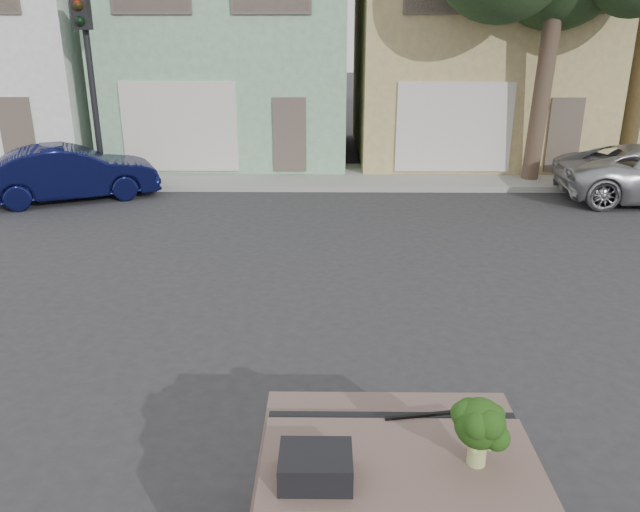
{
  "coord_description": "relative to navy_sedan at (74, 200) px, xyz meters",
  "views": [
    {
      "loc": [
        -0.51,
        -6.72,
        3.89
      ],
      "look_at": [
        -0.6,
        0.5,
        1.3
      ],
      "focal_mm": 35.0,
      "sensor_mm": 36.0,
      "label": 1
    }
  ],
  "objects": [
    {
      "name": "ground_plane",
      "position": [
        6.76,
        -8.16,
        0.0
      ],
      "size": [
        120.0,
        120.0,
        0.0
      ],
      "primitive_type": "plane",
      "color": "#303033",
      "rests_on": "ground"
    },
    {
      "name": "sidewalk",
      "position": [
        6.76,
        2.34,
        0.07
      ],
      "size": [
        40.0,
        3.0,
        0.15
      ],
      "primitive_type": "cube",
      "color": "gray",
      "rests_on": "ground"
    },
    {
      "name": "townhouse_white",
      "position": [
        -4.24,
        6.34,
        3.77
      ],
      "size": [
        7.2,
        8.2,
        7.55
      ],
      "primitive_type": "cube",
      "color": "white",
      "rests_on": "ground"
    },
    {
      "name": "townhouse_mint",
      "position": [
        3.26,
        6.34,
        3.77
      ],
      "size": [
        7.2,
        8.2,
        7.55
      ],
      "primitive_type": "cube",
      "color": "#83B38C",
      "rests_on": "ground"
    },
    {
      "name": "townhouse_tan",
      "position": [
        10.76,
        6.34,
        3.77
      ],
      "size": [
        7.2,
        8.2,
        7.55
      ],
      "primitive_type": "cube",
      "color": "tan",
      "rests_on": "ground"
    },
    {
      "name": "navy_sedan",
      "position": [
        0.0,
        0.0,
        0.0
      ],
      "size": [
        4.29,
        2.99,
        1.34
      ],
      "primitive_type": "imported",
      "rotation": [
        0.0,
        0.0,
        2.0
      ],
      "color": "#090D33",
      "rests_on": "ground"
    },
    {
      "name": "traffic_signal",
      "position": [
        0.26,
        1.34,
        2.55
      ],
      "size": [
        0.4,
        0.4,
        5.1
      ],
      "primitive_type": "cube",
      "color": "black",
      "rests_on": "ground"
    },
    {
      "name": "tree_near",
      "position": [
        11.76,
        1.64,
        4.25
      ],
      "size": [
        4.4,
        4.0,
        8.5
      ],
      "primitive_type": "cube",
      "color": "#21371B",
      "rests_on": "ground"
    },
    {
      "name": "car_dashboard",
      "position": [
        6.76,
        -11.16,
        0.56
      ],
      "size": [
        2.0,
        1.8,
        1.12
      ],
      "primitive_type": "cube",
      "color": "brown",
      "rests_on": "ground"
    },
    {
      "name": "instrument_hump",
      "position": [
        6.18,
        -11.51,
        1.22
      ],
      "size": [
        0.48,
        0.38,
        0.2
      ],
      "primitive_type": "cube",
      "color": "black",
      "rests_on": "car_dashboard"
    },
    {
      "name": "wiper_arm",
      "position": [
        7.04,
        -10.78,
        1.13
      ],
      "size": [
        0.69,
        0.15,
        0.02
      ],
      "primitive_type": "cube",
      "rotation": [
        0.0,
        0.0,
        0.17
      ],
      "color": "black",
      "rests_on": "car_dashboard"
    },
    {
      "name": "broccoli",
      "position": [
        7.27,
        -11.34,
        1.37
      ],
      "size": [
        0.56,
        0.56,
        0.5
      ],
      "primitive_type": "cube",
      "rotation": [
        0.0,
        0.0,
        3.64
      ],
      "color": "#19390E",
      "rests_on": "car_dashboard"
    }
  ]
}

